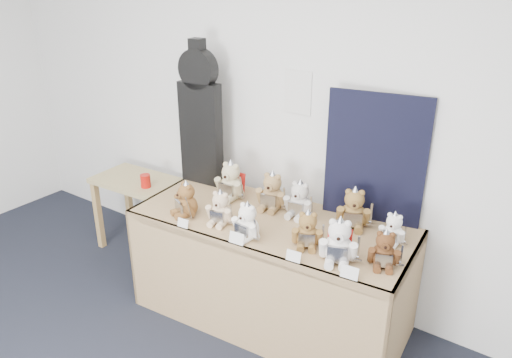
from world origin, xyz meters
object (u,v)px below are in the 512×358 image
Objects in this scene: red_cup at (146,181)px; teddy_back_end at (393,230)px; teddy_back_centre_right at (299,201)px; teddy_back_right at (354,210)px; teddy_back_left at (231,182)px; teddy_front_left at (220,209)px; display_table at (265,247)px; side_table at (141,193)px; teddy_back_centre_left at (272,193)px; teddy_front_far_left at (186,200)px; guitar_case at (200,115)px; teddy_front_end at (384,251)px; teddy_front_right at (307,231)px; teddy_front_centre at (247,223)px; teddy_front_far_right at (339,243)px.

red_cup is 2.03m from teddy_back_end.
teddy_back_right is (0.36, 0.07, 0.01)m from teddy_back_centre_right.
teddy_back_centre_right is at bearing -0.09° from teddy_back_left.
teddy_back_centre_right is at bearing 35.09° from teddy_front_left.
display_table is 1.44m from side_table.
side_table is 1.36m from teddy_back_centre_left.
teddy_back_left is at bearing 175.21° from teddy_back_centre_left.
red_cup is 0.37× the size of teddy_back_centre_left.
teddy_front_far_left is 0.95× the size of teddy_back_centre_right.
teddy_back_end is (1.55, -0.06, -0.44)m from guitar_case.
teddy_front_far_left is 0.75m from teddy_back_centre_right.
teddy_front_left is at bearing -15.80° from red_cup.
teddy_front_end is at bearing -67.37° from teddy_back_right.
teddy_back_left is at bearing 134.25° from teddy_front_right.
teddy_front_left is 0.53m from teddy_back_centre_right.
teddy_front_right is 0.52m from teddy_back_end.
teddy_front_left is at bearing -159.90° from teddy_back_end.
teddy_front_end is 0.84× the size of teddy_back_centre_left.
guitar_case is at bearing 153.92° from display_table.
teddy_back_centre_right is at bearing 60.98° from display_table.
teddy_front_centre reaches higher than teddy_front_left.
guitar_case reaches higher than teddy_front_end.
teddy_back_centre_right reaches higher than teddy_front_centre.
teddy_front_far_left reaches higher than teddy_front_left.
teddy_back_left reaches higher than teddy_front_far_left.
display_table is at bearing -6.47° from red_cup.
guitar_case is (-0.79, 0.31, 0.69)m from display_table.
side_table is 3.21× the size of teddy_front_right.
display_table is 0.63m from teddy_back_right.
display_table is at bearing 141.92° from teddy_front_right.
teddy_front_centre is at bearing -23.63° from teddy_front_left.
side_table is at bearing 149.54° from teddy_front_far_right.
teddy_back_left is (0.36, -0.11, -0.41)m from guitar_case.
teddy_front_right reaches higher than teddy_front_left.
teddy_back_left is at bearing 163.24° from teddy_back_right.
guitar_case is at bearing 141.61° from teddy_front_far_right.
teddy_back_left reaches higher than teddy_back_right.
teddy_front_right is 0.46m from teddy_front_end.
teddy_back_left is at bearing -3.64° from side_table.
teddy_front_centre is 0.59m from teddy_back_left.
teddy_back_left is at bearing 4.07° from red_cup.
teddy_front_far_right is 1.22× the size of teddy_front_end.
teddy_front_centre is 0.69m from teddy_back_right.
teddy_front_left is 0.61m from teddy_front_right.
teddy_back_centre_right reaches higher than red_cup.
side_table is at bearing 159.42° from teddy_back_right.
teddy_front_end is (1.06, 0.13, -0.00)m from teddy_front_left.
teddy_front_far_right is 0.44m from teddy_back_right.
teddy_back_centre_left reaches higher than teddy_back_end.
teddy_front_far_right reaches higher than teddy_front_right.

